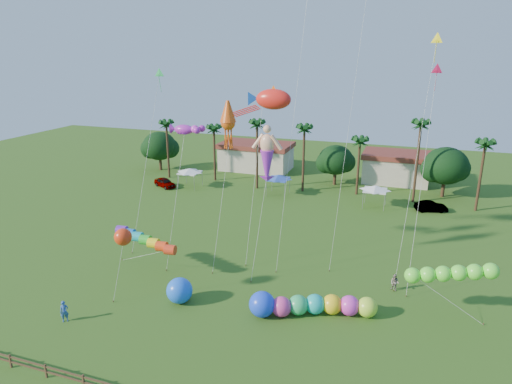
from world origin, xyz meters
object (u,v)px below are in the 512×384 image
(blue_ball, at_px, (179,291))
(caterpillar_inflatable, at_px, (308,305))
(car_b, at_px, (431,206))
(spectator_a, at_px, (64,311))
(spectator_b, at_px, (395,283))
(car_a, at_px, (165,183))

(blue_ball, bearing_deg, caterpillar_inflatable, 8.99)
(car_b, relative_size, spectator_a, 2.36)
(caterpillar_inflatable, bearing_deg, spectator_a, -177.71)
(blue_ball, bearing_deg, spectator_b, 25.22)
(car_a, height_order, spectator_b, spectator_b)
(spectator_b, relative_size, caterpillar_inflatable, 0.15)
(spectator_a, relative_size, caterpillar_inflatable, 0.17)
(spectator_b, xyz_separation_m, blue_ball, (-17.14, -8.07, 0.32))
(spectator_b, xyz_separation_m, caterpillar_inflatable, (-6.40, -6.37, 0.10))
(caterpillar_inflatable, bearing_deg, car_a, 116.71)
(car_a, distance_m, caterpillar_inflatable, 40.49)
(car_a, distance_m, spectator_b, 41.73)
(car_a, distance_m, blue_ball, 34.96)
(car_a, height_order, blue_ball, blue_ball)
(car_a, relative_size, spectator_b, 2.66)
(car_b, bearing_deg, blue_ball, 131.17)
(blue_ball, bearing_deg, spectator_a, -142.33)
(spectator_b, bearing_deg, car_b, 105.14)
(car_a, bearing_deg, blue_ball, -120.35)
(spectator_a, height_order, blue_ball, blue_ball)
(spectator_a, relative_size, blue_ball, 0.80)
(spectator_a, bearing_deg, car_b, 14.01)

